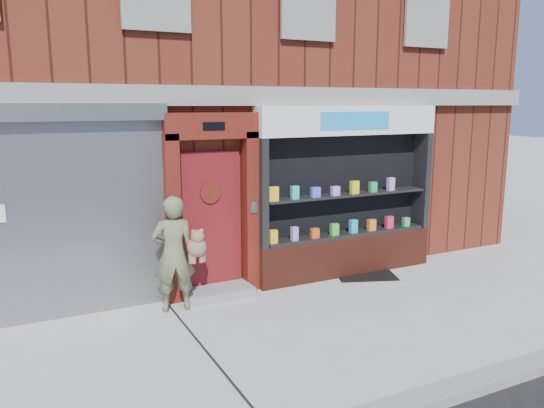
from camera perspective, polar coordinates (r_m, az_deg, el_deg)
ground at (r=7.50m, az=4.41°, el=-13.14°), size 80.00×80.00×0.00m
curb at (r=5.94m, az=15.79°, el=-19.73°), size 60.00×0.30×0.12m
building at (r=12.42m, az=-10.14°, el=15.06°), size 12.00×8.16×8.00m
shutter_bay at (r=7.92m, az=-22.12°, el=0.41°), size 3.10×0.30×3.04m
red_door_bay at (r=8.37m, az=-6.44°, el=-0.17°), size 1.52×0.58×2.90m
pharmacy_bay at (r=9.48m, az=7.98°, el=0.56°), size 3.50×0.41×3.00m
woman at (r=7.93m, az=-10.37°, el=-5.24°), size 0.82×0.49×1.73m
doormat at (r=9.74m, az=9.99°, el=-7.49°), size 1.21×1.03×0.03m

